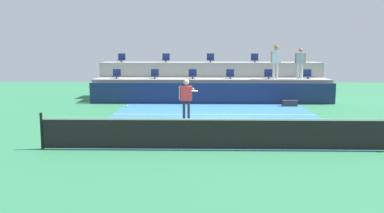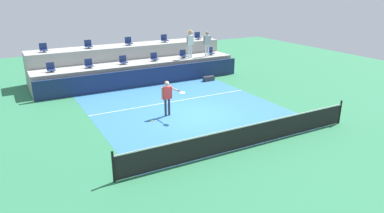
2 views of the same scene
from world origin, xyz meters
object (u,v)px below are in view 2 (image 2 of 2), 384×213
object	(u,v)px
stadium_chair_upper_center	(129,42)
equipment_bag	(209,79)
tennis_player	(168,95)
tennis_ball	(152,121)
stadium_chair_lower_mid_right	(154,57)
stadium_chair_lower_far_left	(51,68)
stadium_chair_lower_right	(183,54)
spectator_leaning_on_rail	(207,41)
stadium_chair_lower_mid_left	(123,61)
stadium_chair_lower_left	(89,64)
stadium_chair_upper_left	(88,45)
stadium_chair_upper_far_left	(43,48)
stadium_chair_lower_far_right	(211,52)
stadium_chair_upper_right	(164,39)
spectator_with_hat	(190,41)
stadium_chair_upper_far_right	(198,36)

from	to	relation	value
stadium_chair_upper_center	equipment_bag	xyz separation A→B (m)	(3.96, -3.85, -2.16)
tennis_player	stadium_chair_upper_center	bearing A→B (deg)	82.37
tennis_ball	equipment_bag	world-z (taller)	tennis_ball
stadium_chair_lower_mid_right	tennis_ball	distance (m)	10.17
stadium_chair_lower_far_left	equipment_bag	size ratio (longest dim) A/B	0.68
stadium_chair_lower_far_left	tennis_player	xyz separation A→B (m)	(4.16, -6.64, -0.42)
stadium_chair_lower_far_left	stadium_chair_upper_center	world-z (taller)	stadium_chair_upper_center
stadium_chair_lower_right	equipment_bag	distance (m)	2.56
spectator_leaning_on_rail	stadium_chair_upper_center	bearing A→B (deg)	155.64
stadium_chair_lower_mid_left	tennis_player	bearing A→B (deg)	-90.86
stadium_chair_lower_mid_right	spectator_leaning_on_rail	size ratio (longest dim) A/B	0.31
stadium_chair_lower_left	stadium_chair_lower_far_left	bearing A→B (deg)	180.00
equipment_bag	stadium_chair_upper_left	bearing A→B (deg)	149.88
stadium_chair_upper_left	spectator_leaning_on_rail	xyz separation A→B (m)	(7.49, -2.18, -0.05)
tennis_player	stadium_chair_upper_far_left	bearing A→B (deg)	116.52
stadium_chair_lower_mid_right	equipment_bag	bearing A→B (deg)	-35.22
spectator_leaning_on_rail	tennis_ball	xyz separation A→B (m)	(-7.86, -8.91, -1.27)
stadium_chair_lower_far_right	tennis_player	size ratio (longest dim) A/B	0.31
stadium_chair_upper_center	equipment_bag	bearing A→B (deg)	-44.15
stadium_chair_lower_left	stadium_chair_lower_far_right	distance (m)	8.50
stadium_chair_upper_right	spectator_with_hat	xyz separation A→B (m)	(0.86, -2.18, 0.09)
stadium_chair_lower_left	spectator_leaning_on_rail	xyz separation A→B (m)	(7.97, -0.38, 0.80)
stadium_chair_lower_far_left	stadium_chair_lower_mid_right	xyz separation A→B (m)	(6.35, 0.00, 0.00)
spectator_leaning_on_rail	stadium_chair_upper_far_left	bearing A→B (deg)	167.87
tennis_ball	stadium_chair_upper_left	bearing A→B (deg)	88.09
stadium_chair_lower_far_right	stadium_chair_upper_center	xyz separation A→B (m)	(-5.35, 1.80, 0.85)
stadium_chair_upper_center	tennis_ball	bearing A→B (deg)	-105.33
stadium_chair_upper_left	tennis_ball	bearing A→B (deg)	-91.91
stadium_chair_upper_right	stadium_chair_upper_far_right	xyz separation A→B (m)	(2.71, 0.00, 0.00)
stadium_chair_upper_left	tennis_player	xyz separation A→B (m)	(1.54, -8.44, -1.27)
tennis_player	spectator_with_hat	distance (m)	7.90
stadium_chair_upper_far_left	tennis_player	xyz separation A→B (m)	(4.21, -8.44, -1.27)
stadium_chair_lower_right	tennis_player	xyz separation A→B (m)	(-4.31, -6.64, -0.42)
stadium_chair_lower_far_right	spectator_leaning_on_rail	xyz separation A→B (m)	(-0.53, -0.38, 0.80)
tennis_ball	tennis_player	bearing A→B (deg)	54.27
stadium_chair_lower_right	stadium_chair_upper_right	xyz separation A→B (m)	(-0.55, 1.80, 0.85)
stadium_chair_lower_far_left	stadium_chair_lower_right	distance (m)	8.47
stadium_chair_lower_mid_left	stadium_chair_lower_right	xyz separation A→B (m)	(4.21, 0.00, 0.00)
stadium_chair_upper_center	stadium_chair_lower_mid_left	bearing A→B (deg)	-119.78
equipment_bag	stadium_chair_lower_right	bearing A→B (deg)	110.86
stadium_chair_lower_far_left	equipment_bag	distance (m)	9.57
stadium_chair_lower_right	tennis_player	bearing A→B (deg)	-123.03
stadium_chair_lower_far_left	stadium_chair_upper_right	world-z (taller)	stadium_chair_upper_right
stadium_chair_upper_right	spectator_with_hat	size ratio (longest dim) A/B	0.28
stadium_chair_lower_left	stadium_chair_upper_far_right	distance (m)	8.73
stadium_chair_upper_far_left	stadium_chair_upper_center	distance (m)	5.34
spectator_with_hat	stadium_chair_upper_far_left	bearing A→B (deg)	166.12
spectator_leaning_on_rail	equipment_bag	bearing A→B (deg)	-117.30
stadium_chair_upper_far_left	spectator_leaning_on_rail	world-z (taller)	spectator_leaning_on_rail
stadium_chair_lower_far_right	stadium_chair_upper_far_left	world-z (taller)	stadium_chair_upper_far_left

